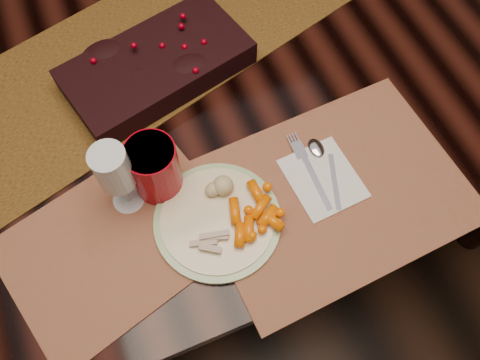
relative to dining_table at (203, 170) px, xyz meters
name	(u,v)px	position (x,y,z in m)	size (l,w,h in m)	color
floor	(211,217)	(0.00, 0.00, -0.38)	(5.00, 5.00, 0.00)	black
dining_table	(203,170)	(0.00, 0.00, 0.00)	(1.80, 1.00, 0.75)	black
table_runner	(148,47)	(-0.05, 0.15, 0.38)	(1.87, 0.39, 0.00)	black
centerpiece	(156,63)	(-0.05, 0.07, 0.42)	(0.39, 0.20, 0.08)	black
placemat_main	(333,191)	(0.17, -0.33, 0.38)	(0.50, 0.37, 0.00)	brown
placemat_second	(118,241)	(-0.24, -0.27, 0.38)	(0.40, 0.30, 0.00)	#9A7254
dinner_plate	(217,220)	(-0.06, -0.31, 0.39)	(0.24, 0.24, 0.01)	beige
baby_carrots	(244,217)	(-0.01, -0.33, 0.41)	(0.12, 0.10, 0.02)	#F56800
mashed_potatoes	(220,185)	(-0.03, -0.26, 0.41)	(0.07, 0.06, 0.04)	beige
turkey_shreds	(212,244)	(-0.08, -0.35, 0.40)	(0.07, 0.06, 0.02)	beige
napkin	(323,179)	(0.17, -0.30, 0.38)	(0.13, 0.15, 0.01)	white
fork	(312,174)	(0.15, -0.29, 0.39)	(0.02, 0.16, 0.00)	white
spoon	(329,171)	(0.18, -0.29, 0.39)	(0.03, 0.15, 0.00)	white
red_cup	(155,169)	(-0.13, -0.19, 0.44)	(0.09, 0.09, 0.13)	#97000C
wine_glass	(119,180)	(-0.20, -0.20, 0.46)	(0.06, 0.06, 0.18)	silver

